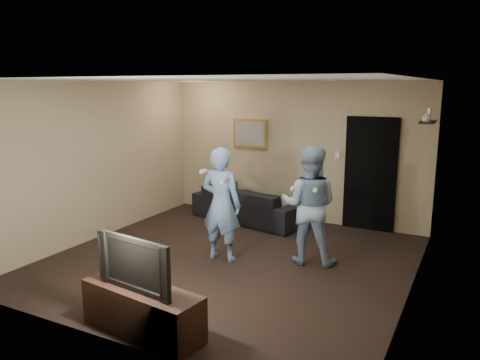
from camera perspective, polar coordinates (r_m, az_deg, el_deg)
The scene contains 19 objects.
ground at distance 6.99m, azimuth -1.17°, elevation -9.72°, with size 5.00×5.00×0.00m, color black.
ceiling at distance 6.52m, azimuth -1.26°, elevation 12.13°, with size 5.00×5.00×0.04m, color silver.
wall_back at distance 8.88m, azimuth 6.55°, elevation 3.45°, with size 5.00×0.04×2.60m, color tan.
wall_front at distance 4.65m, azimuth -16.18°, elevation -4.25°, with size 5.00×0.04×2.60m, color tan.
wall_left at distance 8.11m, azimuth -16.92°, elevation 2.28°, with size 0.04×5.00×2.60m, color tan.
wall_right at distance 5.88m, azimuth 20.71°, elevation -1.30°, with size 0.04×5.00×2.60m, color tan.
sofa at distance 8.85m, azimuth 1.15°, elevation -2.96°, with size 2.21×0.86×0.65m, color black.
throw_pillow at distance 9.05m, azimuth -1.85°, elevation -1.62°, with size 0.47×0.15×0.47m, color #164439.
painting_frame at distance 9.17m, azimuth 1.26°, elevation 5.66°, with size 0.72×0.05×0.57m, color olive.
painting_canvas at distance 9.15m, azimuth 1.18°, elevation 5.65°, with size 0.62×0.01×0.47m, color slate.
doorway at distance 8.49m, azimuth 15.60°, elevation 0.69°, with size 0.90×0.06×2.00m, color black.
light_switch at distance 8.59m, azimuth 11.80°, elevation 3.01°, with size 0.08×0.02×0.12m, color silver.
wall_shelf at distance 7.57m, azimuth 21.94°, elevation 6.59°, with size 0.20×0.60×0.03m, color black.
shelf_vase at distance 7.32m, azimuth 21.79°, elevation 7.18°, with size 0.15×0.15×0.15m, color #BAB9BF.
shelf_figurine at distance 7.72m, azimuth 22.11°, elevation 7.44°, with size 0.06×0.06×0.18m, color silver.
tv_console at distance 5.10m, azimuth -11.81°, elevation -15.28°, with size 1.37×0.44×0.49m, color black.
television at distance 4.88m, azimuth -12.06°, elevation -9.73°, with size 0.98×0.13×0.57m, color black.
wii_player_left at distance 6.77m, azimuth -2.31°, elevation -2.99°, with size 0.62×0.50×1.67m.
wii_player_right at distance 6.74m, azimuth 8.43°, elevation -3.07°, with size 0.92×0.77×1.70m.
Camera 1 is at (3.12, -5.72, 2.52)m, focal length 35.00 mm.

